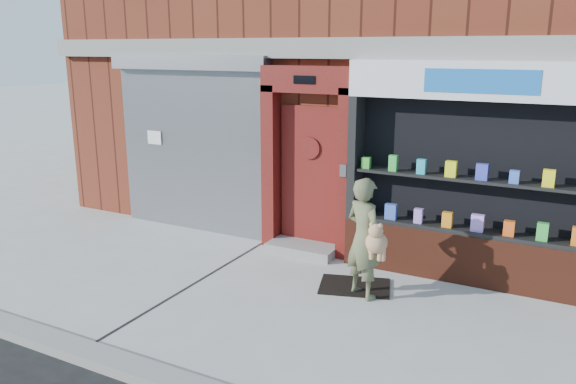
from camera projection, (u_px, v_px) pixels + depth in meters
The scene contains 7 objects.
ground at pixel (296, 305), 7.09m from camera, with size 80.00×80.00×0.00m, color #9E9E99.
building at pixel (432, 4), 11.24m from camera, with size 12.00×8.16×8.00m.
shutter_bay at pixel (192, 134), 9.67m from camera, with size 3.10×0.30×3.04m.
red_door_bay at pixel (308, 161), 8.66m from camera, with size 1.52×0.58×2.90m.
pharmacy_bay at pixel (474, 185), 7.52m from camera, with size 3.50×0.41×3.00m.
woman at pixel (365, 238), 7.16m from camera, with size 0.69×0.60×1.59m.
doormat at pixel (355, 286), 7.63m from camera, with size 0.94×0.66×0.02m, color black.
Camera 1 is at (2.93, -5.82, 3.16)m, focal length 35.00 mm.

